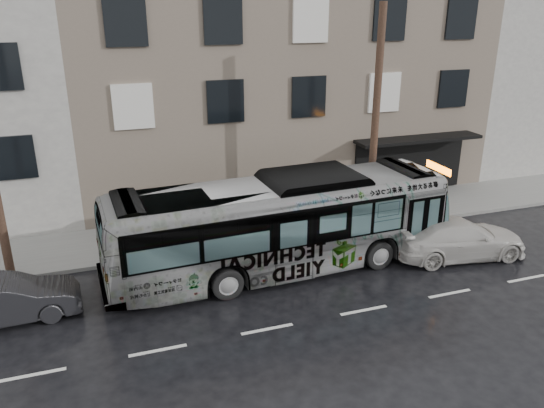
{
  "coord_description": "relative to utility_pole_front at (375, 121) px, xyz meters",
  "views": [
    {
      "loc": [
        -4.2,
        -15.21,
        8.98
      ],
      "look_at": [
        1.86,
        2.5,
        1.97
      ],
      "focal_mm": 35.0,
      "sensor_mm": 36.0,
      "label": 1
    }
  ],
  "objects": [
    {
      "name": "white_sedan",
      "position": [
        1.88,
        -3.48,
        -3.9
      ],
      "size": [
        5.39,
        2.75,
        1.5
      ],
      "primitive_type": "imported",
      "rotation": [
        0.0,
        0.0,
        1.44
      ],
      "color": "beige",
      "rests_on": "ground"
    },
    {
      "name": "sign_post",
      "position": [
        1.1,
        0.0,
        -3.3
      ],
      "size": [
        0.06,
        0.06,
        2.4
      ],
      "primitive_type": "cylinder",
      "color": "slate",
      "rests_on": "sidewalk"
    },
    {
      "name": "dark_sedan",
      "position": [
        -13.77,
        -2.81,
        -3.96
      ],
      "size": [
        4.29,
        1.69,
        1.39
      ],
      "primitive_type": "imported",
      "rotation": [
        0.0,
        0.0,
        1.62
      ],
      "color": "black",
      "rests_on": "ground"
    },
    {
      "name": "ground",
      "position": [
        -6.5,
        -3.3,
        -4.65
      ],
      "size": [
        120.0,
        120.0,
        0.0
      ],
      "primitive_type": "plane",
      "color": "black",
      "rests_on": "ground"
    },
    {
      "name": "building_filler",
      "position": [
        17.5,
        9.4,
        1.35
      ],
      "size": [
        18.0,
        12.0,
        12.0
      ],
      "primitive_type": "cube",
      "color": "#BBB9B1",
      "rests_on": "ground"
    },
    {
      "name": "building_taupe",
      "position": [
        -1.5,
        9.4,
        0.85
      ],
      "size": [
        20.0,
        12.0,
        11.0
      ],
      "primitive_type": "cube",
      "color": "#75685A",
      "rests_on": "ground"
    },
    {
      "name": "utility_pole_front",
      "position": [
        0.0,
        0.0,
        0.0
      ],
      "size": [
        0.3,
        0.3,
        9.0
      ],
      "primitive_type": "cylinder",
      "color": "#4E3427",
      "rests_on": "sidewalk"
    },
    {
      "name": "sidewalk",
      "position": [
        -6.5,
        1.6,
        -4.58
      ],
      "size": [
        90.0,
        3.6,
        0.15
      ],
      "primitive_type": "cube",
      "color": "gray",
      "rests_on": "ground"
    },
    {
      "name": "bus",
      "position": [
        -4.82,
        -2.29,
        -2.91
      ],
      "size": [
        12.65,
        3.57,
        3.49
      ],
      "primitive_type": "imported",
      "rotation": [
        0.0,
        0.0,
        1.62
      ],
      "color": "#B2B2B2",
      "rests_on": "ground"
    }
  ]
}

